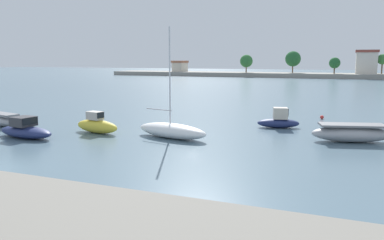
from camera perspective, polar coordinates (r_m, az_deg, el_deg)
moored_boat_1 at (r=34.51m, az=-26.26°, el=0.00°), size 3.98×2.13×1.03m
moored_boat_2 at (r=28.69m, az=-23.49°, el=-1.41°), size 4.86×2.26×1.45m
moored_boat_3 at (r=28.86m, az=-13.94°, el=-0.75°), size 3.96×1.79×1.57m
moored_boat_4 at (r=26.26m, az=-3.03°, el=-1.54°), size 5.78×2.91×7.46m
moored_boat_5 at (r=30.88m, az=12.77°, el=-0.11°), size 3.43×1.93×1.60m
moored_boat_6 at (r=27.06m, az=22.61°, el=-1.83°), size 5.35×2.95×1.17m
mooring_buoy_1 at (r=36.55m, az=18.73°, el=0.40°), size 0.33×0.33×0.33m
distant_shoreline at (r=119.93m, az=16.35°, el=6.94°), size 115.23×11.77×7.98m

